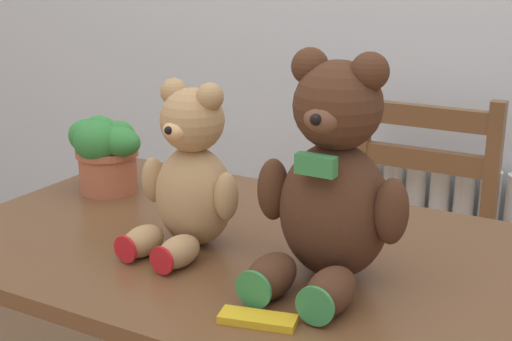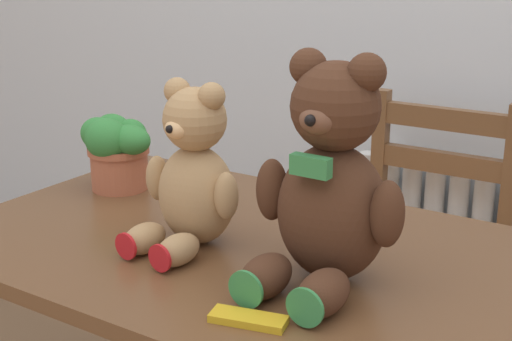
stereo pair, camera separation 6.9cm
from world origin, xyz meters
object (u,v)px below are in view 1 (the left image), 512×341
object	(u,v)px
wooden_chair_behind	(405,253)
potted_plant	(105,150)
teddy_bear_right	(332,185)
chocolate_bar	(255,318)
teddy_bear_left	(190,177)

from	to	relation	value
wooden_chair_behind	potted_plant	world-z (taller)	potted_plant
teddy_bear_right	chocolate_bar	distance (m)	0.25
wooden_chair_behind	teddy_bear_left	distance (m)	0.89
wooden_chair_behind	teddy_bear_left	size ratio (longest dim) A/B	2.82
teddy_bear_left	potted_plant	distance (m)	0.38
wooden_chair_behind	teddy_bear_right	world-z (taller)	teddy_bear_right
teddy_bear_right	potted_plant	size ratio (longest dim) A/B	2.03
teddy_bear_left	potted_plant	bearing A→B (deg)	-20.60
wooden_chair_behind	potted_plant	size ratio (longest dim) A/B	4.63
wooden_chair_behind	teddy_bear_left	bearing A→B (deg)	77.22
teddy_bear_left	potted_plant	size ratio (longest dim) A/B	1.64
wooden_chair_behind	teddy_bear_right	bearing A→B (deg)	97.68
chocolate_bar	teddy_bear_right	bearing A→B (deg)	79.83
wooden_chair_behind	chocolate_bar	size ratio (longest dim) A/B	7.55
chocolate_bar	teddy_bear_left	bearing A→B (deg)	141.58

